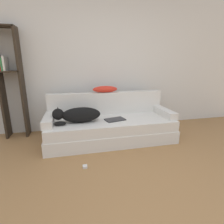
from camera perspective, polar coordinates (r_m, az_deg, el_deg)
name	(u,v)px	position (r m, az deg, el deg)	size (l,w,h in m)	color
ground_plane	(154,211)	(1.87, 13.53, -29.03)	(20.00, 20.00, 0.00)	#9E7042
wall_back	(104,61)	(3.61, -2.48, 16.22)	(7.04, 0.06, 2.70)	silver
couch	(111,130)	(3.07, -0.40, -5.78)	(2.16, 0.85, 0.38)	silver
couch_backrest	(107,103)	(3.28, -1.76, 2.93)	(2.12, 0.15, 0.41)	silver
couch_arm_left	(49,120)	(2.94, -19.92, -2.41)	(0.15, 0.66, 0.12)	silver
couch_arm_right	(164,112)	(3.34, 16.73, -0.07)	(0.15, 0.66, 0.12)	silver
dog	(78,115)	(2.85, -11.12, -0.91)	(0.76, 0.28, 0.26)	black
laptop	(115,119)	(2.94, 0.98, -2.46)	(0.36, 0.27, 0.02)	#2D2D30
throw_pillow	(105,89)	(3.22, -2.28, 7.44)	(0.46, 0.14, 0.12)	red
bookshelf	(11,80)	(3.53, -30.22, 9.11)	(0.37, 0.26, 1.89)	#2D2319
power_adapter	(85,167)	(2.39, -8.83, -17.18)	(0.06, 0.06, 0.03)	silver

